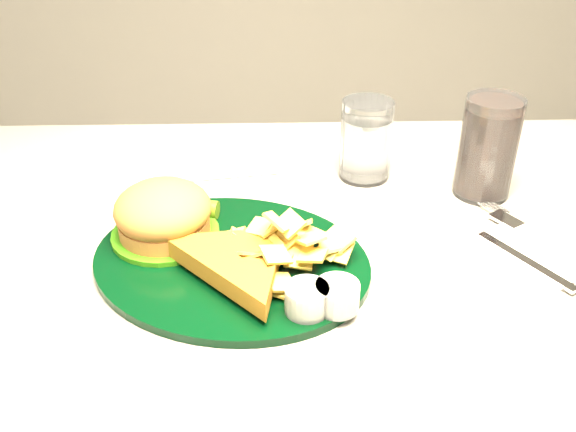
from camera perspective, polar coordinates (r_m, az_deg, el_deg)
name	(u,v)px	position (r m, az deg, el deg)	size (l,w,h in m)	color
dinner_plate	(230,239)	(0.77, -5.20, -2.06)	(0.34, 0.29, 0.08)	black
water_glass	(366,140)	(0.97, 6.94, 6.72)	(0.08, 0.08, 0.12)	white
cola_glass	(488,148)	(0.95, 17.35, 5.82)	(0.08, 0.08, 0.15)	black
fork_napkin	(522,255)	(0.85, 20.10, -3.32)	(0.14, 0.19, 0.01)	white
spoon	(177,272)	(0.78, -9.80, -4.96)	(0.04, 0.15, 0.01)	white
wrapped_straw	(209,178)	(0.98, -7.01, 3.41)	(0.22, 0.08, 0.01)	silver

